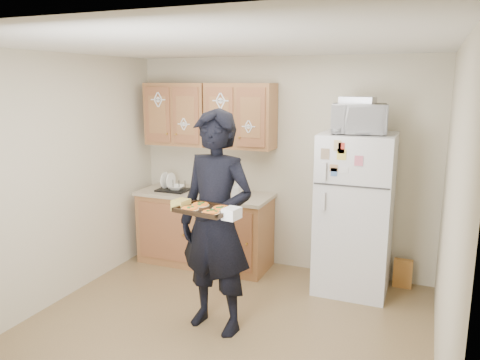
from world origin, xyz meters
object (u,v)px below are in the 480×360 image
object	(u,v)px
dish_rack	(173,185)
refrigerator	(355,213)
baking_tray	(206,210)
microwave	(359,119)
person	(216,223)

from	to	relation	value
dish_rack	refrigerator	bearing A→B (deg)	-0.06
baking_tray	microwave	world-z (taller)	microwave
baking_tray	microwave	bearing A→B (deg)	67.06
person	dish_rack	distance (m)	1.76
refrigerator	baking_tray	distance (m)	1.89
person	microwave	xyz separation A→B (m)	(1.01, 1.25, 0.85)
microwave	dish_rack	bearing A→B (deg)	169.72
refrigerator	dish_rack	world-z (taller)	refrigerator
baking_tray	dish_rack	world-z (taller)	baking_tray
person	dish_rack	bearing A→B (deg)	141.59
refrigerator	baking_tray	size ratio (longest dim) A/B	3.84
refrigerator	microwave	xyz separation A→B (m)	(-0.00, -0.05, 1.00)
person	dish_rack	xyz separation A→B (m)	(-1.19, 1.30, -0.02)
baking_tray	dish_rack	bearing A→B (deg)	136.87
microwave	baking_tray	bearing A→B (deg)	-130.86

